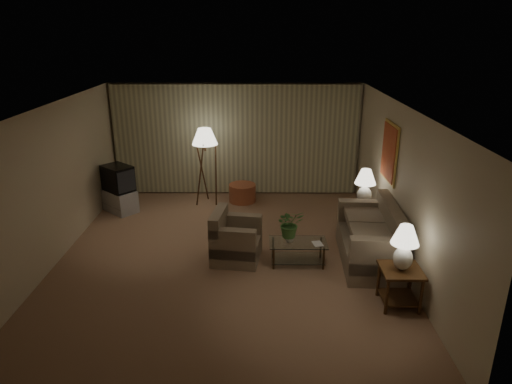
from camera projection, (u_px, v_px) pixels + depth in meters
ground at (228, 257)px, 8.25m from camera, size 7.00×7.00×0.00m
room_shell at (232, 143)px, 9.07m from camera, size 6.04×7.02×2.72m
sofa at (369, 240)px, 7.98m from camera, size 1.95×1.13×0.82m
armchair at (236, 241)px, 8.07m from camera, size 1.07×1.04×0.72m
side_table_near at (400, 280)px, 6.71m from camera, size 0.59×0.59×0.60m
side_table_far at (363, 213)px, 9.15m from camera, size 0.52×0.44×0.60m
table_lamp_near at (405, 244)px, 6.50m from camera, size 0.40×0.40×0.69m
table_lamp_far at (365, 184)px, 8.94m from camera, size 0.42×0.42×0.72m
coffee_table at (298, 249)px, 7.94m from camera, size 0.99×0.54×0.41m
tv_cabinet at (120, 201)px, 10.23m from camera, size 1.23×1.22×0.50m
crt_tv at (118, 178)px, 10.04m from camera, size 1.13×1.13×0.57m
floor_lamp at (206, 165)px, 10.47m from camera, size 0.58×0.58×1.79m
ottoman at (242, 193)px, 10.83m from camera, size 0.83×0.83×0.42m
vase at (290, 238)px, 7.87m from camera, size 0.16×0.16×0.16m
flowers at (290, 220)px, 7.75m from camera, size 0.54×0.50×0.50m
book at (313, 244)px, 7.79m from camera, size 0.20×0.24×0.02m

